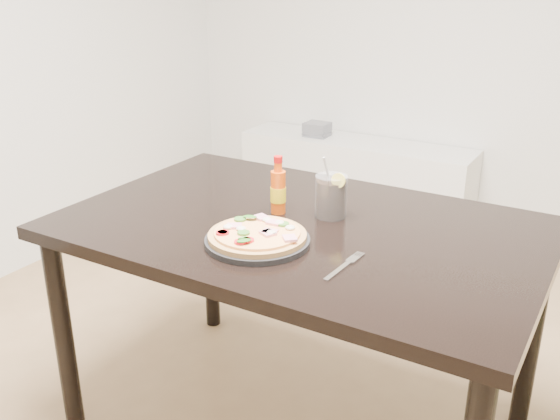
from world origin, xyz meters
The scene contains 8 objects.
dining_table centered at (-0.18, 0.26, 0.67)m, with size 1.40×0.90×0.75m.
plate centered at (-0.21, 0.07, 0.76)m, with size 0.29×0.29×0.02m, color black.
pizza centered at (-0.21, 0.07, 0.78)m, with size 0.27×0.27×0.03m.
hot_sauce_bottle centered at (-0.28, 0.30, 0.82)m, with size 0.05×0.05×0.18m.
cola_cup centered at (-0.13, 0.36, 0.81)m, with size 0.10×0.10×0.19m.
fork centered at (0.05, 0.07, 0.75)m, with size 0.03×0.19×0.00m.
media_console centered at (-0.80, 2.07, 0.25)m, with size 1.40×0.34×0.50m, color white.
cd_stack centered at (-1.05, 2.05, 0.54)m, with size 0.14×0.12×0.08m.
Camera 1 is at (0.63, -1.24, 1.46)m, focal length 40.00 mm.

